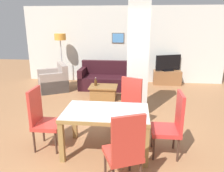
% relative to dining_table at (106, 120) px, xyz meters
% --- Properties ---
extents(ground_plane, '(18.00, 18.00, 0.00)m').
position_rel_dining_table_xyz_m(ground_plane, '(0.00, 0.00, -0.58)').
color(ground_plane, '#9A6943').
extents(back_wall, '(7.20, 0.09, 2.70)m').
position_rel_dining_table_xyz_m(back_wall, '(-0.00, 4.68, 0.77)').
color(back_wall, silver).
rests_on(back_wall, ground_plane).
extents(divider_pillar, '(0.48, 0.37, 2.70)m').
position_rel_dining_table_xyz_m(divider_pillar, '(0.52, 1.70, 0.77)').
color(divider_pillar, silver).
rests_on(divider_pillar, ground_plane).
extents(dining_table, '(1.41, 0.86, 0.75)m').
position_rel_dining_table_xyz_m(dining_table, '(0.00, 0.00, 0.00)').
color(dining_table, olive).
rests_on(dining_table, ground_plane).
extents(dining_chair_near_right, '(0.60, 0.60, 1.09)m').
position_rel_dining_table_xyz_m(dining_chair_near_right, '(0.35, -0.83, -0.00)').
color(dining_chair_near_right, red).
rests_on(dining_chair_near_right, ground_plane).
extents(dining_chair_far_right, '(0.61, 0.61, 1.09)m').
position_rel_dining_table_xyz_m(dining_chair_far_right, '(0.35, 0.80, -0.00)').
color(dining_chair_far_right, red).
rests_on(dining_chair_far_right, ground_plane).
extents(dining_chair_head_right, '(0.46, 0.46, 1.09)m').
position_rel_dining_table_xyz_m(dining_chair_head_right, '(1.07, 0.00, -0.00)').
color(dining_chair_head_right, red).
rests_on(dining_chair_head_right, ground_plane).
extents(dining_chair_head_left, '(0.46, 0.46, 1.09)m').
position_rel_dining_table_xyz_m(dining_chair_head_left, '(-1.11, 0.00, -0.00)').
color(dining_chair_head_left, red).
rests_on(dining_chair_head_left, ground_plane).
extents(sofa, '(1.93, 0.87, 0.89)m').
position_rel_dining_table_xyz_m(sofa, '(-0.39, 3.72, -0.28)').
color(sofa, black).
rests_on(sofa, ground_plane).
extents(armchair, '(1.20, 1.23, 0.85)m').
position_rel_dining_table_xyz_m(armchair, '(-2.14, 3.32, -0.29)').
color(armchair, gray).
rests_on(armchair, ground_plane).
extents(coffee_table, '(0.78, 0.58, 0.39)m').
position_rel_dining_table_xyz_m(coffee_table, '(-0.42, 2.61, -0.38)').
color(coffee_table, olive).
rests_on(coffee_table, ground_plane).
extents(bottle, '(0.08, 0.08, 0.23)m').
position_rel_dining_table_xyz_m(bottle, '(-0.65, 2.63, -0.10)').
color(bottle, '#4C2D14').
rests_on(bottle, coffee_table).
extents(tv_stand, '(0.96, 0.40, 0.49)m').
position_rel_dining_table_xyz_m(tv_stand, '(1.61, 4.40, -0.33)').
color(tv_stand, '#905D36').
rests_on(tv_stand, ground_plane).
extents(tv_screen, '(0.89, 0.41, 0.56)m').
position_rel_dining_table_xyz_m(tv_screen, '(1.61, 4.40, 0.19)').
color(tv_screen, black).
rests_on(tv_screen, tv_stand).
extents(floor_lamp, '(0.39, 0.39, 1.77)m').
position_rel_dining_table_xyz_m(floor_lamp, '(-2.15, 4.19, 0.93)').
color(floor_lamp, '#B7B7BC').
rests_on(floor_lamp, ground_plane).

